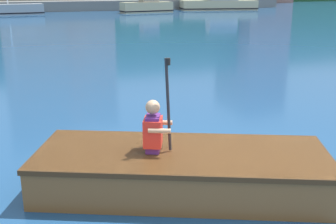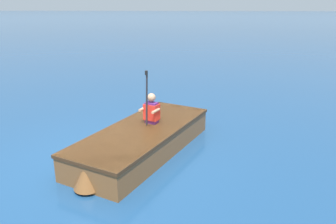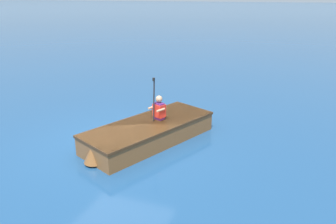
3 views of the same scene
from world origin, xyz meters
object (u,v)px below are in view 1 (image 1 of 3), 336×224
at_px(rowboat_foreground, 186,169).
at_px(person_paddler, 154,128).
at_px(moored_boat_dock_center_near, 12,9).
at_px(moored_boat_dock_center_far, 219,2).
at_px(moored_boat_dock_west_inner, 147,4).

bearing_deg(rowboat_foreground, person_paddler, 156.58).
distance_m(moored_boat_dock_center_near, moored_boat_dock_center_far, 19.05).
height_order(moored_boat_dock_west_inner, moored_boat_dock_center_near, moored_boat_dock_center_near).
relative_size(moored_boat_dock_center_far, rowboat_foreground, 2.05).
xyz_separation_m(moored_boat_dock_center_far, rowboat_foreground, (-16.96, -33.72, -0.48)).
relative_size(moored_boat_dock_west_inner, moored_boat_dock_center_near, 0.71).
bearing_deg(rowboat_foreground, moored_boat_dock_center_far, 63.30).
bearing_deg(moored_boat_dock_center_far, person_paddler, -117.30).
relative_size(moored_boat_dock_west_inner, person_paddler, 4.25).
distance_m(moored_boat_dock_west_inner, rowboat_foreground, 33.39).
height_order(moored_boat_dock_center_far, rowboat_foreground, moored_boat_dock_center_far).
relative_size(moored_boat_dock_west_inner, rowboat_foreground, 1.28).
distance_m(moored_boat_dock_center_near, rowboat_foreground, 33.11).
bearing_deg(moored_boat_dock_center_far, rowboat_foreground, -116.70).
bearing_deg(rowboat_foreground, moored_boat_dock_west_inner, 74.07).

